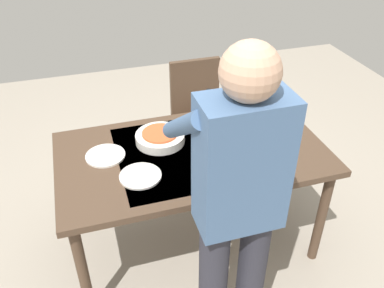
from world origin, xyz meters
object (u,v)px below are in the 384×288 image
(dining_table, at_px, (192,161))
(dinner_plate_far, at_px, (140,176))
(serving_bowl_pasta, at_px, (160,137))
(dinner_plate_near, at_px, (105,156))
(person_server, at_px, (237,203))
(water_cup_near_right, at_px, (250,109))
(wine_bottle, at_px, (208,116))
(chair_near, at_px, (198,110))
(water_cup_near_left, at_px, (212,159))
(side_bowl_salad, at_px, (258,128))
(wine_glass_left, at_px, (219,166))

(dining_table, xyz_separation_m, dinner_plate_far, (0.34, 0.15, 0.08))
(serving_bowl_pasta, height_order, dinner_plate_near, serving_bowl_pasta)
(person_server, bearing_deg, water_cup_near_right, -117.07)
(dining_table, relative_size, wine_bottle, 5.35)
(water_cup_near_right, distance_m, dinner_plate_near, 1.01)
(person_server, distance_m, dinner_plate_far, 0.67)
(chair_near, bearing_deg, water_cup_near_right, 109.36)
(chair_near, xyz_separation_m, water_cup_near_left, (0.24, 1.00, 0.28))
(water_cup_near_right, bearing_deg, dining_table, 30.10)
(dining_table, xyz_separation_m, water_cup_near_left, (-0.06, 0.18, 0.13))
(water_cup_near_left, xyz_separation_m, side_bowl_salad, (-0.39, -0.25, -0.02))
(water_cup_near_right, bearing_deg, person_server, 62.93)
(chair_near, distance_m, water_cup_near_left, 1.07)
(dinner_plate_near, bearing_deg, chair_near, -137.61)
(person_server, height_order, dinner_plate_near, person_server)
(person_server, bearing_deg, wine_bottle, -100.95)
(water_cup_near_left, distance_m, side_bowl_salad, 0.46)
(side_bowl_salad, bearing_deg, wine_bottle, -19.90)
(person_server, relative_size, dinner_plate_near, 7.34)
(side_bowl_salad, relative_size, dinner_plate_far, 0.78)
(dinner_plate_near, bearing_deg, side_bowl_salad, 178.56)
(water_cup_near_right, distance_m, side_bowl_salad, 0.22)
(water_cup_near_right, height_order, serving_bowl_pasta, water_cup_near_right)
(water_cup_near_left, bearing_deg, serving_bowl_pasta, -55.96)
(wine_glass_left, relative_size, water_cup_near_right, 1.52)
(water_cup_near_right, distance_m, dinner_plate_far, 0.94)
(chair_near, distance_m, water_cup_near_right, 0.63)
(chair_near, bearing_deg, dining_table, 69.81)
(person_server, distance_m, water_cup_near_left, 0.56)
(water_cup_near_right, bearing_deg, wine_bottle, 17.94)
(wine_bottle, xyz_separation_m, dinner_plate_far, (0.50, 0.33, -0.10))
(wine_bottle, bearing_deg, dining_table, 48.38)
(wine_bottle, height_order, dinner_plate_near, wine_bottle)
(dinner_plate_far, bearing_deg, chair_near, -123.34)
(wine_bottle, bearing_deg, chair_near, -102.70)
(dining_table, distance_m, water_cup_near_right, 0.58)
(person_server, bearing_deg, dinner_plate_near, -58.75)
(water_cup_near_right, bearing_deg, wine_glass_left, 53.38)
(chair_near, xyz_separation_m, dinner_plate_near, (0.80, 0.73, 0.23))
(chair_near, height_order, dinner_plate_near, chair_near)
(dining_table, distance_m, water_cup_near_left, 0.23)
(serving_bowl_pasta, xyz_separation_m, side_bowl_salad, (-0.61, 0.08, 0.00))
(person_server, xyz_separation_m, dinner_plate_far, (0.33, -0.55, -0.20))
(chair_near, xyz_separation_m, water_cup_near_right, (-0.19, 0.54, 0.27))
(chair_near, bearing_deg, dinner_plate_far, 56.66)
(wine_glass_left, relative_size, serving_bowl_pasta, 0.50)
(wine_glass_left, xyz_separation_m, dinner_plate_far, (0.39, -0.16, -0.10))
(water_cup_near_left, bearing_deg, chair_near, -103.39)
(chair_near, xyz_separation_m, person_server, (0.32, 1.53, 0.43))
(wine_bottle, height_order, water_cup_near_right, wine_bottle)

